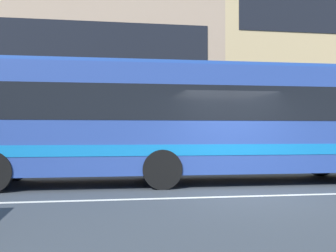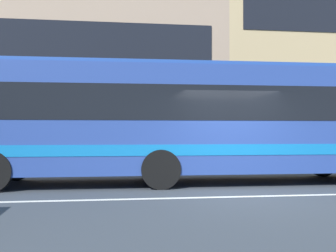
% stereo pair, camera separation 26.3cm
% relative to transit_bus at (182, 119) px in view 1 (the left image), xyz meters
% --- Properties ---
extents(ground_plane, '(160.00, 160.00, 0.00)m').
position_rel_transit_bus_xyz_m(ground_plane, '(1.10, -2.51, -1.82)').
color(ground_plane, '#373D44').
extents(lane_centre_line, '(60.00, 0.16, 0.01)m').
position_rel_transit_bus_xyz_m(lane_centre_line, '(1.10, -2.51, -1.81)').
color(lane_centre_line, silver).
rests_on(lane_centre_line, ground_plane).
extents(apartment_block_left, '(23.79, 11.81, 10.04)m').
position_rel_transit_bus_xyz_m(apartment_block_left, '(-7.96, 14.47, 3.20)').
color(apartment_block_left, tan).
rests_on(apartment_block_left, ground_plane).
extents(apartment_block_right, '(18.17, 11.81, 13.97)m').
position_rel_transit_bus_xyz_m(apartment_block_right, '(13.02, 14.47, 5.17)').
color(apartment_block_right, tan).
rests_on(apartment_block_right, ground_plane).
extents(transit_bus, '(11.65, 2.70, 3.30)m').
position_rel_transit_bus_xyz_m(transit_bus, '(0.00, 0.00, 0.00)').
color(transit_bus, '#28428E').
rests_on(transit_bus, ground_plane).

